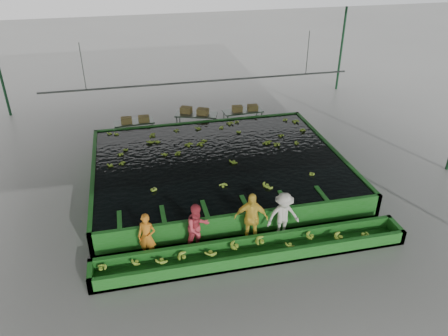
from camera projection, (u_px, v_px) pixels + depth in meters
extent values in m
plane|color=slate|center=(227.00, 197.00, 16.81)|extent=(80.00, 80.00, 0.00)
cube|color=gray|center=(227.00, 69.00, 14.37)|extent=(20.00, 22.00, 0.04)
cube|color=black|center=(218.00, 159.00, 17.67)|extent=(9.70, 7.70, 0.00)
cylinder|color=#59605B|center=(201.00, 82.00, 19.59)|extent=(0.08, 0.08, 14.00)
cylinder|color=#59605B|center=(83.00, 67.00, 18.12)|extent=(0.04, 0.04, 2.00)
cylinder|color=#59605B|center=(308.00, 53.00, 20.09)|extent=(0.04, 0.04, 2.00)
imported|color=orange|center=(147.00, 236.00, 13.42)|extent=(0.68, 0.58, 1.57)
imported|color=#C73743|center=(198.00, 228.00, 13.70)|extent=(1.00, 0.89, 1.70)
imported|color=yellow|center=(251.00, 218.00, 14.00)|extent=(1.17, 0.73, 1.86)
imported|color=beige|center=(283.00, 216.00, 14.25)|extent=(1.10, 0.64, 1.70)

